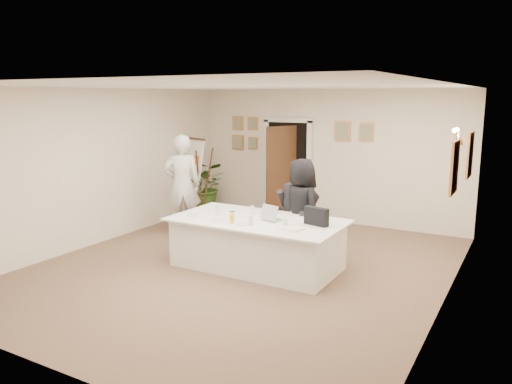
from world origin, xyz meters
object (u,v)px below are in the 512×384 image
(conference_table, at_px, (257,243))
(standing_man, at_px, (182,185))
(flip_chart, at_px, (198,182))
(seated_man, at_px, (298,212))
(standing_woman, at_px, (301,209))
(potted_palm, at_px, (205,186))
(laptop_bag, at_px, (316,216))
(laptop, at_px, (273,211))
(steel_jug, at_px, (232,215))
(oj_glass, at_px, (232,219))
(paper_stack, at_px, (291,228))

(conference_table, distance_m, standing_man, 2.48)
(conference_table, height_order, flip_chart, flip_chart)
(seated_man, bearing_deg, standing_woman, -51.11)
(conference_table, bearing_deg, standing_man, 156.45)
(potted_palm, bearing_deg, laptop_bag, -34.72)
(laptop, bearing_deg, standing_man, 176.00)
(flip_chart, distance_m, standing_woman, 3.42)
(conference_table, relative_size, steel_jug, 24.35)
(conference_table, relative_size, oj_glass, 20.60)
(conference_table, xyz_separation_m, oj_glass, (-0.22, -0.40, 0.45))
(laptop, bearing_deg, laptop_bag, 17.80)
(standing_man, bearing_deg, laptop, 119.67)
(standing_man, xyz_separation_m, potted_palm, (-0.79, 1.88, -0.38))
(conference_table, xyz_separation_m, flip_chart, (-2.71, 2.18, 0.41))
(conference_table, distance_m, seated_man, 1.06)
(laptop_bag, distance_m, oj_glass, 1.27)
(paper_stack, bearing_deg, laptop_bag, 61.27)
(flip_chart, xyz_separation_m, oj_glass, (2.50, -2.58, 0.03))
(conference_table, distance_m, steel_jug, 0.59)
(flip_chart, height_order, standing_woman, flip_chart)
(seated_man, height_order, potted_palm, seated_man)
(seated_man, bearing_deg, standing_man, -178.88)
(seated_man, relative_size, laptop_bag, 3.77)
(seated_man, height_order, oj_glass, seated_man)
(seated_man, xyz_separation_m, laptop_bag, (0.70, -0.86, 0.18))
(standing_man, height_order, steel_jug, standing_man)
(standing_woman, distance_m, laptop_bag, 0.85)
(seated_man, height_order, steel_jug, seated_man)
(seated_man, relative_size, flip_chart, 0.83)
(potted_palm, xyz_separation_m, oj_glass, (2.78, -3.24, 0.25))
(seated_man, relative_size, potted_palm, 1.22)
(flip_chart, xyz_separation_m, standing_man, (0.51, -1.22, 0.17))
(standing_woman, distance_m, potted_palm, 3.98)
(potted_palm, bearing_deg, oj_glass, -49.36)
(laptop, bearing_deg, flip_chart, 160.31)
(conference_table, height_order, laptop_bag, laptop_bag)
(flip_chart, bearing_deg, standing_man, -67.41)
(flip_chart, relative_size, standing_man, 0.89)
(conference_table, xyz_separation_m, paper_stack, (0.72, -0.29, 0.40))
(potted_palm, bearing_deg, seated_man, -29.96)
(laptop_bag, bearing_deg, seated_man, 141.78)
(standing_woman, xyz_separation_m, laptop_bag, (0.54, -0.66, 0.08))
(conference_table, bearing_deg, laptop_bag, 6.85)
(potted_palm, height_order, oj_glass, potted_palm)
(potted_palm, distance_m, steel_jug, 3.97)
(standing_man, xyz_separation_m, laptop_bag, (3.15, -0.85, -0.07))
(conference_table, height_order, potted_palm, potted_palm)
(conference_table, xyz_separation_m, steel_jug, (-0.37, -0.13, 0.44))
(laptop_bag, bearing_deg, standing_woman, 142.08)
(standing_woman, relative_size, paper_stack, 5.13)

